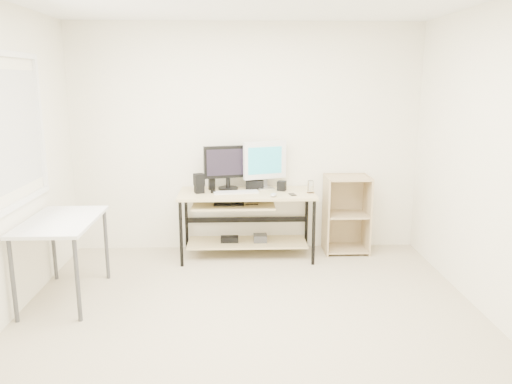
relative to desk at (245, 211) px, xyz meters
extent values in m
cube|color=#BDAF91|center=(0.03, -1.66, -0.54)|extent=(4.00, 4.00, 0.01)
cube|color=white|center=(0.03, 0.34, 0.76)|extent=(4.00, 0.01, 2.60)
cube|color=white|center=(0.03, -3.66, 0.76)|extent=(4.00, 0.01, 2.60)
cube|color=white|center=(2.03, -1.66, 0.76)|extent=(0.01, 4.00, 2.60)
cube|color=white|center=(-1.96, -1.06, 1.01)|extent=(0.01, 1.00, 1.20)
cube|color=#D1BD84|center=(0.03, -0.01, 0.20)|extent=(1.50, 0.65, 0.03)
cube|color=#D1BD84|center=(-0.12, -0.06, 0.08)|extent=(0.90, 0.49, 0.02)
cube|color=#D1BD84|center=(0.03, 0.04, -0.39)|extent=(1.35, 0.46, 0.02)
cube|color=black|center=(-0.17, -0.06, 0.10)|extent=(0.33, 0.22, 0.01)
cylinder|color=black|center=(0.08, -0.11, 0.10)|extent=(0.14, 0.01, 0.01)
cube|color=#3E3E40|center=(0.18, 0.04, -0.34)|extent=(0.15, 0.15, 0.08)
cube|color=black|center=(-0.17, 0.04, -0.35)|extent=(0.20, 0.12, 0.06)
cylinder|color=black|center=(-0.68, -0.29, -0.18)|extent=(0.04, 0.04, 0.72)
cylinder|color=black|center=(-0.68, 0.28, -0.18)|extent=(0.04, 0.04, 0.72)
cylinder|color=black|center=(0.74, -0.29, -0.18)|extent=(0.04, 0.04, 0.72)
cylinder|color=black|center=(0.74, 0.28, -0.18)|extent=(0.04, 0.04, 0.72)
cube|color=silver|center=(-1.65, -1.06, 0.20)|extent=(0.60, 1.00, 0.03)
cylinder|color=#3E3E40|center=(-1.91, -1.52, -0.18)|extent=(0.04, 0.04, 0.72)
cylinder|color=#3E3E40|center=(-1.91, -0.60, -0.18)|extent=(0.04, 0.04, 0.72)
cylinder|color=#3E3E40|center=(-1.39, -1.52, -0.18)|extent=(0.04, 0.04, 0.72)
cylinder|color=#3E3E40|center=(-1.39, -0.60, -0.18)|extent=(0.04, 0.04, 0.72)
cube|color=tan|center=(0.94, 0.12, -0.09)|extent=(0.02, 0.40, 0.90)
cube|color=tan|center=(1.42, 0.12, -0.09)|extent=(0.02, 0.40, 0.90)
cube|color=tan|center=(1.18, 0.31, -0.09)|extent=(0.50, 0.02, 0.90)
cube|color=tan|center=(1.18, 0.12, -0.50)|extent=(0.46, 0.38, 0.02)
cube|color=tan|center=(1.18, 0.12, -0.09)|extent=(0.46, 0.38, 0.02)
cube|color=tan|center=(1.18, 0.12, 0.34)|extent=(0.46, 0.38, 0.02)
cylinder|color=black|center=(-0.19, 0.16, 0.22)|extent=(0.23, 0.23, 0.02)
cylinder|color=black|center=(-0.19, 0.16, 0.29)|extent=(0.05, 0.05, 0.11)
cube|color=black|center=(-0.19, 0.16, 0.53)|extent=(0.54, 0.17, 0.36)
cube|color=black|center=(-0.19, 0.12, 0.53)|extent=(0.45, 0.11, 0.29)
cube|color=silver|center=(0.23, 0.18, 0.22)|extent=(0.18, 0.16, 0.02)
cylinder|color=silver|center=(0.23, 0.18, 0.28)|extent=(0.04, 0.04, 0.10)
cube|color=silver|center=(0.23, 0.18, 0.54)|extent=(0.50, 0.21, 0.43)
cube|color=#2AA4B8|center=(0.23, 0.15, 0.54)|extent=(0.41, 0.15, 0.34)
cube|color=silver|center=(-0.10, -0.04, 0.22)|extent=(0.50, 0.20, 0.02)
ellipsoid|color=#B7B7BD|center=(0.31, -0.23, 0.23)|extent=(0.10, 0.13, 0.04)
cube|color=black|center=(0.12, 0.17, 0.26)|extent=(0.21, 0.11, 0.10)
cube|color=black|center=(-0.50, -0.02, 0.25)|extent=(0.12, 0.12, 0.09)
cube|color=black|center=(-0.50, -0.02, 0.36)|extent=(0.14, 0.14, 0.13)
cube|color=black|center=(0.42, 0.06, 0.27)|extent=(0.12, 0.12, 0.11)
cube|color=black|center=(-0.37, 0.14, 0.28)|extent=(0.08, 0.07, 0.14)
cylinder|color=black|center=(-0.35, -0.02, 0.22)|extent=(0.07, 0.07, 0.02)
cube|color=black|center=(0.52, -0.15, 0.22)|extent=(0.08, 0.12, 0.01)
cylinder|color=olive|center=(0.72, -0.07, 0.21)|extent=(0.10, 0.10, 0.01)
cylinder|color=white|center=(0.72, -0.07, 0.28)|extent=(0.08, 0.08, 0.13)
camera|label=1|loc=(-0.07, -5.40, 1.42)|focal=35.00mm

